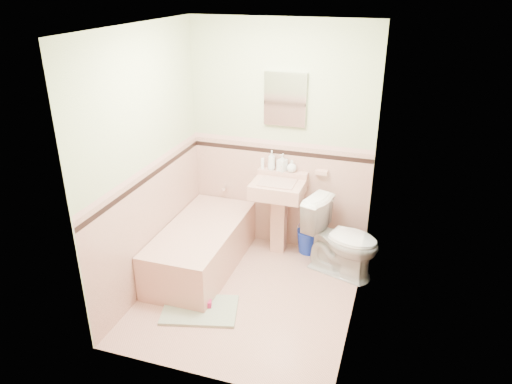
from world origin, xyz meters
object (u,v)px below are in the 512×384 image
(bucket, at_px, (309,241))
(soap_bottle_mid, at_px, (282,162))
(sink, at_px, (278,218))
(soap_bottle_right, at_px, (292,166))
(shoe, at_px, (204,304))
(bathtub, at_px, (202,248))
(soap_bottle_left, at_px, (272,160))
(medicine_cabinet, at_px, (285,99))
(toilet, at_px, (342,239))

(bucket, bearing_deg, soap_bottle_mid, 171.55)
(sink, height_order, soap_bottle_right, soap_bottle_right)
(sink, height_order, shoe, sink)
(bathtub, bearing_deg, shoe, -65.38)
(soap_bottle_left, distance_m, soap_bottle_mid, 0.12)
(medicine_cabinet, relative_size, toilet, 0.70)
(soap_bottle_mid, xyz_separation_m, soap_bottle_right, (0.11, 0.00, -0.03))
(medicine_cabinet, bearing_deg, soap_bottle_left, -166.76)
(sink, height_order, medicine_cabinet, medicine_cabinet)
(bathtub, xyz_separation_m, soap_bottle_right, (0.78, 0.71, 0.76))
(toilet, distance_m, bucket, 0.57)
(toilet, xyz_separation_m, bucket, (-0.40, 0.30, -0.26))
(soap_bottle_mid, height_order, toilet, soap_bottle_mid)
(sink, distance_m, soap_bottle_right, 0.59)
(bathtub, xyz_separation_m, bucket, (1.01, 0.66, -0.09))
(shoe, bearing_deg, bucket, 43.84)
(toilet, bearing_deg, shoe, 149.81)
(sink, xyz_separation_m, soap_bottle_left, (-0.13, 0.18, 0.60))
(bathtub, height_order, sink, sink)
(toilet, distance_m, shoe, 1.54)
(soap_bottle_left, bearing_deg, soap_bottle_right, 0.00)
(soap_bottle_right, distance_m, bucket, 0.89)
(soap_bottle_right, distance_m, shoe, 1.72)
(bucket, bearing_deg, soap_bottle_right, 167.76)
(soap_bottle_left, distance_m, bucket, 1.01)
(soap_bottle_left, xyz_separation_m, bucket, (0.46, -0.05, -0.90))
(medicine_cabinet, bearing_deg, shoe, -105.09)
(bathtub, distance_m, sink, 0.89)
(soap_bottle_left, height_order, soap_bottle_mid, soap_bottle_left)
(soap_bottle_left, xyz_separation_m, toilet, (0.86, -0.35, -0.63))
(shoe, bearing_deg, soap_bottle_mid, 57.07)
(bucket, bearing_deg, bathtub, -146.91)
(sink, relative_size, soap_bottle_left, 3.99)
(bucket, bearing_deg, toilet, -37.03)
(medicine_cabinet, distance_m, soap_bottle_right, 0.72)
(sink, xyz_separation_m, soap_bottle_mid, (-0.01, 0.18, 0.59))
(soap_bottle_mid, bearing_deg, sink, -87.05)
(soap_bottle_left, height_order, soap_bottle_right, soap_bottle_left)
(soap_bottle_right, relative_size, bucket, 0.51)
(bathtub, bearing_deg, soap_bottle_right, 42.37)
(bathtub, relative_size, shoe, 10.28)
(soap_bottle_left, height_order, bucket, soap_bottle_left)
(medicine_cabinet, relative_size, soap_bottle_right, 4.13)
(soap_bottle_mid, bearing_deg, medicine_cabinet, 72.79)
(soap_bottle_right, relative_size, shoe, 0.92)
(bathtub, bearing_deg, medicine_cabinet, 47.42)
(sink, bearing_deg, shoe, -107.60)
(soap_bottle_left, bearing_deg, soap_bottle_mid, 0.00)
(toilet, height_order, shoe, toilet)
(soap_bottle_mid, relative_size, bucket, 0.73)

